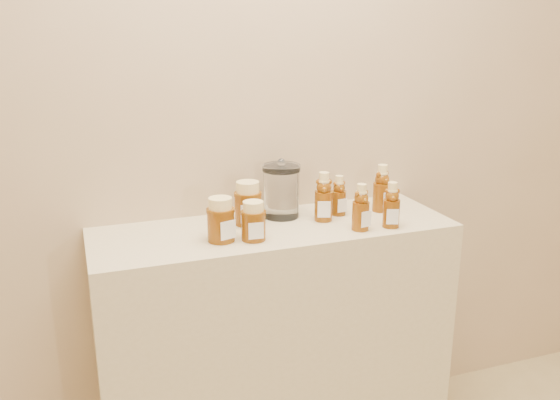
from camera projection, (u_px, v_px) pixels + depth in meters
name	position (u px, v px, depth m)	size (l,w,h in m)	color
wall_back	(255.00, 84.00, 2.01)	(3.50, 0.02, 2.70)	tan
display_table	(275.00, 347.00, 2.09)	(1.20, 0.40, 0.90)	#C2B58E
bear_bottle_back_left	(324.00, 193.00, 2.00)	(0.07, 0.07, 0.19)	#5E2D07
bear_bottle_back_mid	(339.00, 193.00, 2.06)	(0.05, 0.05, 0.16)	#5E2D07
bear_bottle_back_right	(382.00, 185.00, 2.10)	(0.07, 0.07, 0.19)	#5E2D07
bear_bottle_front_left	(361.00, 204.00, 1.91)	(0.06, 0.06, 0.17)	#5E2D07
bear_bottle_front_right	(392.00, 202.00, 1.94)	(0.06, 0.06, 0.17)	#5E2D07
honey_jar_left	(221.00, 219.00, 1.82)	(0.09, 0.09, 0.14)	#5E2D07
honey_jar_back	(248.00, 203.00, 1.97)	(0.09, 0.09, 0.15)	#5E2D07
honey_jar_front	(253.00, 221.00, 1.83)	(0.08, 0.08, 0.12)	#5E2D07
glass_canister	(281.00, 189.00, 2.04)	(0.13, 0.13, 0.20)	white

